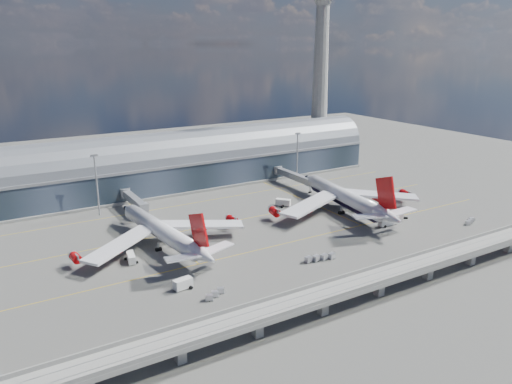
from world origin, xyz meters
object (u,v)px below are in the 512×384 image
control_tower (321,74)px  airliner_right (346,198)px  cargo_train_2 (470,221)px  airliner_left (164,232)px  service_truck_4 (315,203)px  floodlight_mast_left (97,183)px  floodlight_mast_right (297,156)px  service_truck_0 (131,258)px  service_truck_2 (388,221)px  service_truck_3 (400,215)px  cargo_train_1 (320,258)px  service_truck_5 (283,202)px  cargo_train_0 (215,294)px  service_truck_1 (183,284)px

control_tower → airliner_right: control_tower is taller
airliner_right → cargo_train_2: 49.24m
airliner_left → service_truck_4: 72.86m
airliner_left → floodlight_mast_left: bearing=97.0°
airliner_left → floodlight_mast_right: bearing=21.5°
control_tower → floodlight_mast_right: bearing=-141.3°
service_truck_0 → service_truck_2: (96.65, -18.40, 0.23)m
service_truck_0 → service_truck_3: size_ratio=1.16×
service_truck_2 → service_truck_3: (9.90, 3.52, -0.19)m
airliner_right → floodlight_mast_right: bearing=87.3°
service_truck_4 → cargo_train_1: (-32.49, -45.37, -0.70)m
airliner_right → cargo_train_1: (-40.17, -34.17, -4.88)m
service_truck_2 → service_truck_5: 46.69m
control_tower → cargo_train_1: 148.44m
service_truck_5 → service_truck_2: bearing=-103.1°
service_truck_5 → airliner_right: bearing=-87.3°
service_truck_0 → airliner_left: bearing=33.1°
control_tower → airliner_right: bearing=-120.1°
cargo_train_0 → service_truck_2: bearing=-54.3°
service_truck_1 → service_truck_3: size_ratio=0.95×
airliner_right → service_truck_0: bearing=-169.6°
service_truck_3 → cargo_train_1: service_truck_3 is taller
service_truck_4 → service_truck_1: bearing=-177.1°
control_tower → service_truck_2: (-41.39, -98.46, -49.96)m
service_truck_0 → service_truck_3: (106.54, -14.88, 0.04)m
service_truck_2 → cargo_train_1: 45.05m
service_truck_2 → control_tower: bearing=-21.4°
cargo_train_1 → service_truck_2: bearing=-85.7°
cargo_train_1 → airliner_left: bearing=35.6°
service_truck_4 → service_truck_5: service_truck_4 is taller
service_truck_3 → cargo_train_2: (19.61, -18.31, -0.69)m
cargo_train_1 → cargo_train_2: bearing=-103.5°
floodlight_mast_right → cargo_train_1: floodlight_mast_right is taller
service_truck_3 → cargo_train_2: bearing=-2.5°
floodlight_mast_left → service_truck_4: floodlight_mast_left is taller
airliner_right → cargo_train_1: 52.96m
floodlight_mast_right → cargo_train_0: (-90.17, -87.19, -12.79)m
service_truck_1 → service_truck_5: size_ratio=0.89×
airliner_left → service_truck_2: size_ratio=7.36×
airliner_left → airliner_right: (79.90, -2.47, 0.11)m
service_truck_2 → service_truck_3: bearing=-69.0°
airliner_left → service_truck_4: size_ratio=10.56×
control_tower → cargo_train_0: size_ratio=14.21×
floodlight_mast_left → service_truck_5: floodlight_mast_left is taller
service_truck_3 → cargo_train_2: service_truck_3 is taller
floodlight_mast_right → cargo_train_0: size_ratio=3.55×
control_tower → airliner_right: (-44.52, -76.72, -45.79)m
airliner_right → service_truck_3: (13.02, -18.22, -4.35)m
floodlight_mast_right → control_tower: bearing=38.7°
airliner_left → cargo_train_0: bearing=-96.9°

